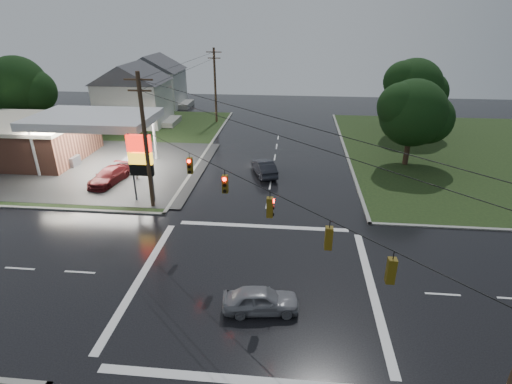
# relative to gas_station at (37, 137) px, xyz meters

# --- Properties ---
(ground) EXTENTS (120.00, 120.00, 0.00)m
(ground) POSITION_rel_gas_station_xyz_m (25.68, -19.70, -2.55)
(ground) COLOR black
(ground) RESTS_ON ground
(grass_nw) EXTENTS (36.00, 36.00, 0.08)m
(grass_nw) POSITION_rel_gas_station_xyz_m (-0.32, 6.30, -2.51)
(grass_nw) COLOR black
(grass_nw) RESTS_ON ground
(grass_ne) EXTENTS (36.00, 36.00, 0.08)m
(grass_ne) POSITION_rel_gas_station_xyz_m (51.68, 6.30, -2.51)
(grass_ne) COLOR black
(grass_ne) RESTS_ON ground
(gas_station) EXTENTS (26.20, 18.00, 5.60)m
(gas_station) POSITION_rel_gas_station_xyz_m (0.00, 0.00, 0.00)
(gas_station) COLOR #2D2D2D
(gas_station) RESTS_ON ground
(pylon_sign) EXTENTS (2.00, 0.35, 6.00)m
(pylon_sign) POSITION_rel_gas_station_xyz_m (15.18, -9.20, 1.46)
(pylon_sign) COLOR #59595E
(pylon_sign) RESTS_ON ground
(utility_pole_nw) EXTENTS (2.20, 0.32, 11.00)m
(utility_pole_nw) POSITION_rel_gas_station_xyz_m (16.18, -10.20, 3.17)
(utility_pole_nw) COLOR #382619
(utility_pole_nw) RESTS_ON ground
(utility_pole_n) EXTENTS (2.20, 0.32, 10.50)m
(utility_pole_n) POSITION_rel_gas_station_xyz_m (16.18, 18.30, 2.92)
(utility_pole_n) COLOR #382619
(utility_pole_n) RESTS_ON ground
(traffic_signals) EXTENTS (26.87, 26.87, 1.47)m
(traffic_signals) POSITION_rel_gas_station_xyz_m (25.69, -19.72, 3.93)
(traffic_signals) COLOR black
(traffic_signals) RESTS_ON ground
(house_near) EXTENTS (11.05, 8.48, 8.60)m
(house_near) POSITION_rel_gas_station_xyz_m (4.73, 16.30, 1.86)
(house_near) COLOR silver
(house_near) RESTS_ON ground
(house_far) EXTENTS (11.05, 8.48, 8.60)m
(house_far) POSITION_rel_gas_station_xyz_m (3.73, 28.30, 1.86)
(house_far) COLOR silver
(house_far) RESTS_ON ground
(tree_nw_behind) EXTENTS (8.93, 7.60, 10.00)m
(tree_nw_behind) POSITION_rel_gas_station_xyz_m (-8.17, 10.29, 3.63)
(tree_nw_behind) COLOR black
(tree_nw_behind) RESTS_ON ground
(tree_ne_near) EXTENTS (7.99, 6.80, 8.98)m
(tree_ne_near) POSITION_rel_gas_station_xyz_m (39.82, 2.29, 3.01)
(tree_ne_near) COLOR black
(tree_ne_near) RESTS_ON ground
(tree_ne_far) EXTENTS (8.46, 7.20, 9.80)m
(tree_ne_far) POSITION_rel_gas_station_xyz_m (42.83, 14.29, 3.63)
(tree_ne_far) COLOR black
(tree_ne_far) RESTS_ON ground
(car_north) EXTENTS (3.12, 4.97, 1.55)m
(car_north) POSITION_rel_gas_station_xyz_m (24.88, -2.07, -1.77)
(car_north) COLOR #212229
(car_north) RESTS_ON ground
(car_crossing) EXTENTS (4.34, 2.18, 1.42)m
(car_crossing) POSITION_rel_gas_station_xyz_m (26.31, -22.08, -1.84)
(car_crossing) COLOR gray
(car_crossing) RESTS_ON ground
(car_pump) EXTENTS (2.93, 5.33, 1.46)m
(car_pump) POSITION_rel_gas_station_xyz_m (10.39, -5.70, -1.82)
(car_pump) COLOR #5D1518
(car_pump) RESTS_ON ground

